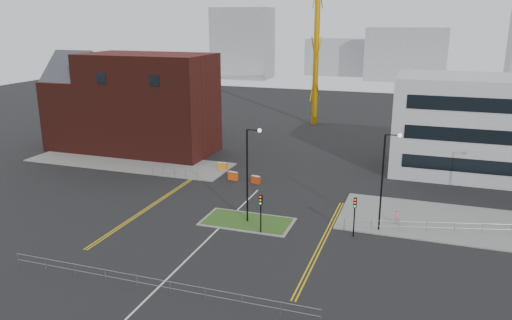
{
  "coord_description": "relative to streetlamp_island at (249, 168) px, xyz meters",
  "views": [
    {
      "loc": [
        17.02,
        -33.35,
        18.64
      ],
      "look_at": [
        1.47,
        12.06,
        5.0
      ],
      "focal_mm": 35.0,
      "sensor_mm": 36.0,
      "label": 1
    }
  ],
  "objects": [
    {
      "name": "yellow_right_a",
      "position": [
        7.28,
        -2.0,
        -5.41
      ],
      "size": [
        0.12,
        20.0,
        0.01
      ],
      "primitive_type": "cube",
      "color": "gold",
      "rests_on": "ground"
    },
    {
      "name": "railing_left",
      "position": [
        -13.22,
        10.0,
        -4.67
      ],
      "size": [
        6.05,
        0.05,
        1.1
      ],
      "color": "gray",
      "rests_on": "ground"
    },
    {
      "name": "railing_right",
      "position": [
        18.28,
        3.5,
        -4.63
      ],
      "size": [
        19.05,
        5.05,
        1.1
      ],
      "color": "gray",
      "rests_on": "ground"
    },
    {
      "name": "pavement_right",
      "position": [
        19.78,
        6.0,
        -5.35
      ],
      "size": [
        24.0,
        10.0,
        0.12
      ],
      "primitive_type": "cube",
      "color": "slate",
      "rests_on": "ground"
    },
    {
      "name": "pavement_left",
      "position": [
        -22.22,
        14.0,
        -5.35
      ],
      "size": [
        28.0,
        8.0,
        0.12
      ],
      "primitive_type": "cube",
      "color": "slate",
      "rests_on": "ground"
    },
    {
      "name": "streetlamp_island",
      "position": [
        0.0,
        0.0,
        0.0
      ],
      "size": [
        1.46,
        0.36,
        9.18
      ],
      "color": "black",
      "rests_on": "ground"
    },
    {
      "name": "traffic_light_island",
      "position": [
        1.78,
        -2.02,
        -2.85
      ],
      "size": [
        0.28,
        0.33,
        3.65
      ],
      "color": "black",
      "rests_on": "ground"
    },
    {
      "name": "ground",
      "position": [
        -2.22,
        -8.0,
        -5.41
      ],
      "size": [
        200.0,
        200.0,
        0.0
      ],
      "primitive_type": "plane",
      "color": "black",
      "rests_on": "ground"
    },
    {
      "name": "office_block",
      "position": [
        23.79,
        23.97,
        0.59
      ],
      "size": [
        25.0,
        12.2,
        12.0
      ],
      "color": "#ABADAF",
      "rests_on": "ground"
    },
    {
      "name": "grass_island",
      "position": [
        -0.22,
        0.0,
        -5.35
      ],
      "size": [
        8.0,
        4.0,
        0.12
      ],
      "primitive_type": "cube",
      "color": "#2A521B",
      "rests_on": "ground"
    },
    {
      "name": "barrier_right",
      "position": [
        -3.22,
        11.18,
        -4.91
      ],
      "size": [
        1.15,
        0.59,
        0.92
      ],
      "color": "red",
      "rests_on": "ground"
    },
    {
      "name": "skyline_a",
      "position": [
        -42.22,
        112.0,
        5.59
      ],
      "size": [
        18.0,
        12.0,
        22.0
      ],
      "primitive_type": "cube",
      "color": "gray",
      "rests_on": "ground"
    },
    {
      "name": "island_kerb",
      "position": [
        -0.22,
        0.0,
        -5.37
      ],
      "size": [
        8.6,
        4.6,
        0.08
      ],
      "primitive_type": "cube",
      "color": "slate",
      "rests_on": "ground"
    },
    {
      "name": "brick_building",
      "position": [
        -25.19,
        20.0,
        1.44
      ],
      "size": [
        24.2,
        10.07,
        14.24
      ],
      "color": "#431510",
      "rests_on": "ground"
    },
    {
      "name": "pedestrian",
      "position": [
        13.25,
        3.86,
        -4.63
      ],
      "size": [
        0.68,
        0.63,
        1.56
      ],
      "primitive_type": "imported",
      "rotation": [
        0.0,
        0.0,
        0.6
      ],
      "color": "#C6808C",
      "rests_on": "ground"
    },
    {
      "name": "yellow_left_b",
      "position": [
        -10.92,
        2.0,
        -5.41
      ],
      "size": [
        0.12,
        24.0,
        0.01
      ],
      "primitive_type": "cube",
      "color": "gold",
      "rests_on": "ground"
    },
    {
      "name": "yellow_right_b",
      "position": [
        7.58,
        -2.0,
        -5.41
      ],
      "size": [
        0.12,
        20.0,
        0.01
      ],
      "primitive_type": "cube",
      "color": "gold",
      "rests_on": "ground"
    },
    {
      "name": "railing_front",
      "position": [
        -2.22,
        -14.0,
        -4.63
      ],
      "size": [
        24.05,
        0.05,
        1.1
      ],
      "color": "gray",
      "rests_on": "ground"
    },
    {
      "name": "yellow_left_a",
      "position": [
        -11.22,
        2.0,
        -5.41
      ],
      "size": [
        0.12,
        24.0,
        0.01
      ],
      "primitive_type": "cube",
      "color": "gold",
      "rests_on": "ground"
    },
    {
      "name": "barrier_mid",
      "position": [
        -6.22,
        11.52,
        -4.86
      ],
      "size": [
        1.28,
        0.69,
        1.03
      ],
      "color": "#EF4A0D",
      "rests_on": "ground"
    },
    {
      "name": "skyline_b",
      "position": [
        7.78,
        122.0,
        2.59
      ],
      "size": [
        24.0,
        12.0,
        16.0
      ],
      "primitive_type": "cube",
      "color": "gray",
      "rests_on": "ground"
    },
    {
      "name": "skyline_d",
      "position": [
        -10.22,
        132.0,
        0.59
      ],
      "size": [
        30.0,
        12.0,
        12.0
      ],
      "primitive_type": "cube",
      "color": "gray",
      "rests_on": "ground"
    },
    {
      "name": "centre_line",
      "position": [
        -2.22,
        -6.0,
        -5.41
      ],
      "size": [
        0.15,
        30.0,
        0.01
      ],
      "primitive_type": "cube",
      "color": "silver",
      "rests_on": "ground"
    },
    {
      "name": "traffic_light_right",
      "position": [
        9.78,
        -0.02,
        -2.85
      ],
      "size": [
        0.28,
        0.33,
        3.65
      ],
      "color": "black",
      "rests_on": "ground"
    },
    {
      "name": "streetlamp_right_near",
      "position": [
        12.0,
        2.0,
        0.0
      ],
      "size": [
        1.46,
        0.36,
        9.18
      ],
      "color": "black",
      "rests_on": "ground"
    },
    {
      "name": "barrier_left",
      "position": [
        -8.97,
        14.89,
        -4.88
      ],
      "size": [
        1.18,
        0.44,
        0.98
      ],
      "color": "orange",
      "rests_on": "ground"
    }
  ]
}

